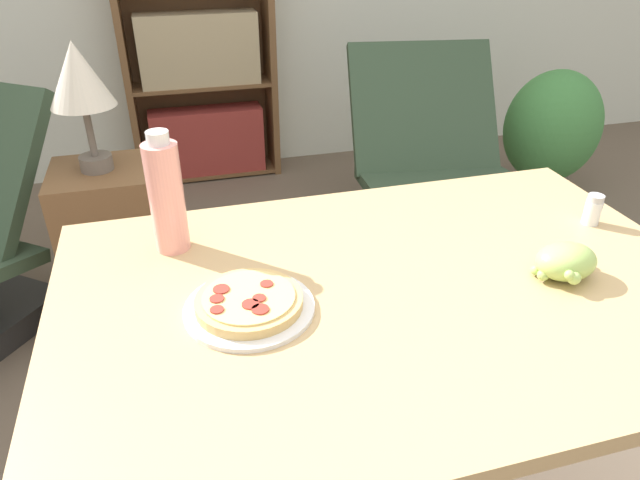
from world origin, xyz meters
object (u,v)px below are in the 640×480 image
pizza_on_plate (249,304)px  side_table (114,248)px  salt_shaker (593,210)px  lounge_chair_far (428,185)px  potted_plant_floor (552,132)px  table_lamp (79,81)px  bookshelf (198,45)px  drink_bottle (166,196)px  grape_bunch (565,262)px

pizza_on_plate → side_table: bearing=108.2°
pizza_on_plate → side_table: pizza_on_plate is taller
side_table → salt_shaker: bearing=-38.3°
lounge_chair_far → side_table: (-1.41, -0.27, 0.03)m
salt_shaker → potted_plant_floor: bearing=55.6°
side_table → table_lamp: table_lamp is taller
side_table → bookshelf: bearing=70.6°
pizza_on_plate → lounge_chair_far: (1.05, 1.36, -0.48)m
pizza_on_plate → lounge_chair_far: size_ratio=0.29×
salt_shaker → table_lamp: 1.56m
drink_bottle → salt_shaker: drink_bottle is taller
pizza_on_plate → potted_plant_floor: size_ratio=0.36×
side_table → potted_plant_floor: potted_plant_floor is taller
table_lamp → potted_plant_floor: bearing=13.7°
pizza_on_plate → table_lamp: bearing=108.2°
drink_bottle → lounge_chair_far: size_ratio=0.31×
drink_bottle → salt_shaker: (0.99, -0.15, -0.09)m
grape_bunch → lounge_chair_far: bearing=74.4°
pizza_on_plate → bookshelf: bearing=87.2°
lounge_chair_far → potted_plant_floor: (0.85, 0.28, 0.09)m
lounge_chair_far → bookshelf: size_ratio=0.54×
potted_plant_floor → side_table: bearing=-166.3°
side_table → potted_plant_floor: bearing=13.7°
pizza_on_plate → table_lamp: 1.16m
pizza_on_plate → lounge_chair_far: bearing=52.4°
pizza_on_plate → drink_bottle: bearing=114.5°
salt_shaker → bookshelf: size_ratio=0.05×
pizza_on_plate → bookshelf: size_ratio=0.15×
salt_shaker → grape_bunch: bearing=-138.8°
drink_bottle → bookshelf: 2.18m
table_lamp → pizza_on_plate: bearing=-71.8°
drink_bottle → side_table: bearing=105.9°
drink_bottle → lounge_chair_far: bearing=42.6°
side_table → potted_plant_floor: (2.26, 0.55, 0.06)m
table_lamp → potted_plant_floor: (2.26, 0.55, -0.57)m
bookshelf → table_lamp: bookshelf is taller
drink_bottle → potted_plant_floor: (2.03, 1.36, -0.51)m
drink_bottle → potted_plant_floor: drink_bottle is taller
side_table → table_lamp: bearing=0.0°
bookshelf → potted_plant_floor: 1.99m
bookshelf → potted_plant_floor: (1.78, -0.80, -0.40)m
salt_shaker → lounge_chair_far: bearing=81.4°
grape_bunch → bookshelf: bookshelf is taller
drink_bottle → lounge_chair_far: (1.18, 1.08, -0.59)m
grape_bunch → bookshelf: bearing=102.0°
grape_bunch → bookshelf: 2.56m
pizza_on_plate → grape_bunch: size_ratio=1.86×
lounge_chair_far → drink_bottle: bearing=-128.2°
bookshelf → table_lamp: bearing=-109.4°
salt_shaker → bookshelf: bearing=107.8°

